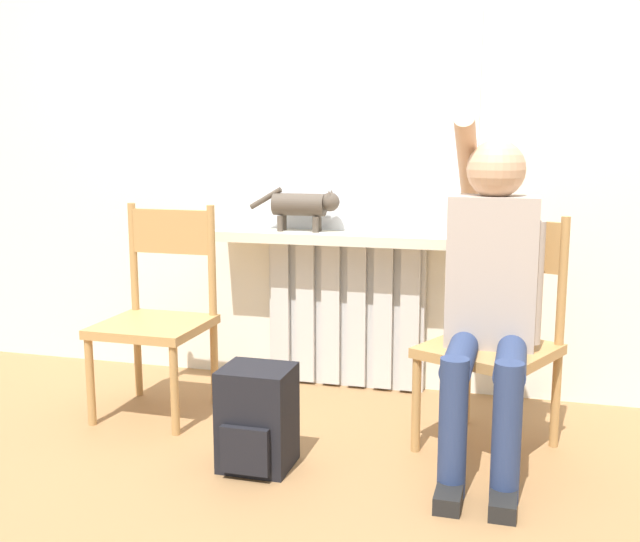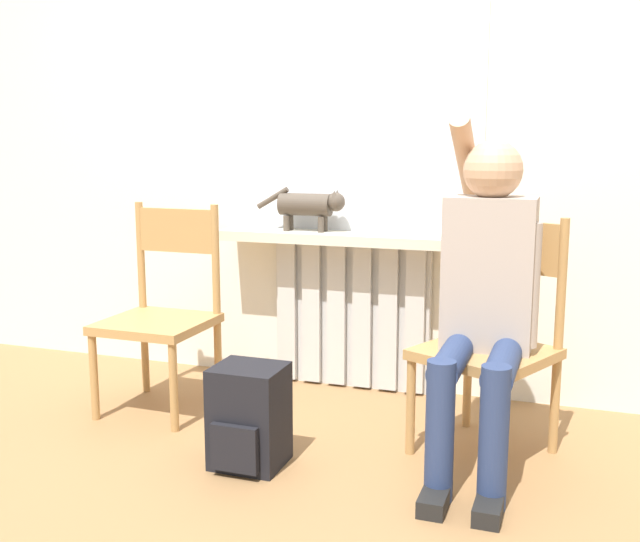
{
  "view_description": "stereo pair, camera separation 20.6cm",
  "coord_description": "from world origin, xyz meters",
  "px_view_note": "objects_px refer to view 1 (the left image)",
  "views": [
    {
      "loc": [
        0.86,
        -2.39,
        1.23
      ],
      "look_at": [
        0.0,
        0.68,
        0.67
      ],
      "focal_mm": 42.0,
      "sensor_mm": 36.0,
      "label": 1
    },
    {
      "loc": [
        1.06,
        -2.33,
        1.23
      ],
      "look_at": [
        0.0,
        0.68,
        0.67
      ],
      "focal_mm": 42.0,
      "sensor_mm": 36.0,
      "label": 2
    }
  ],
  "objects_px": {
    "chair_left": "(158,312)",
    "person": "(490,287)",
    "backpack": "(257,418)",
    "cat": "(304,205)",
    "chair_right": "(495,335)"
  },
  "relations": [
    {
      "from": "chair_left",
      "to": "backpack",
      "type": "relative_size",
      "value": 2.41
    },
    {
      "from": "cat",
      "to": "backpack",
      "type": "height_order",
      "value": "cat"
    },
    {
      "from": "chair_left",
      "to": "cat",
      "type": "xyz_separation_m",
      "value": [
        0.54,
        0.52,
        0.45
      ]
    },
    {
      "from": "chair_right",
      "to": "backpack",
      "type": "bearing_deg",
      "value": -127.51
    },
    {
      "from": "chair_left",
      "to": "cat",
      "type": "distance_m",
      "value": 0.87
    },
    {
      "from": "chair_left",
      "to": "person",
      "type": "distance_m",
      "value": 1.49
    },
    {
      "from": "chair_right",
      "to": "backpack",
      "type": "height_order",
      "value": "chair_right"
    },
    {
      "from": "person",
      "to": "cat",
      "type": "bearing_deg",
      "value": 145.38
    },
    {
      "from": "cat",
      "to": "person",
      "type": "bearing_deg",
      "value": -34.62
    },
    {
      "from": "backpack",
      "to": "person",
      "type": "bearing_deg",
      "value": 21.55
    },
    {
      "from": "chair_right",
      "to": "backpack",
      "type": "xyz_separation_m",
      "value": [
        -0.85,
        -0.45,
        -0.27
      ]
    },
    {
      "from": "person",
      "to": "cat",
      "type": "xyz_separation_m",
      "value": [
        -0.93,
        0.64,
        0.24
      ]
    },
    {
      "from": "chair_left",
      "to": "chair_right",
      "type": "height_order",
      "value": "same"
    },
    {
      "from": "person",
      "to": "backpack",
      "type": "distance_m",
      "value": 1.01
    },
    {
      "from": "chair_left",
      "to": "backpack",
      "type": "bearing_deg",
      "value": -34.59
    }
  ]
}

